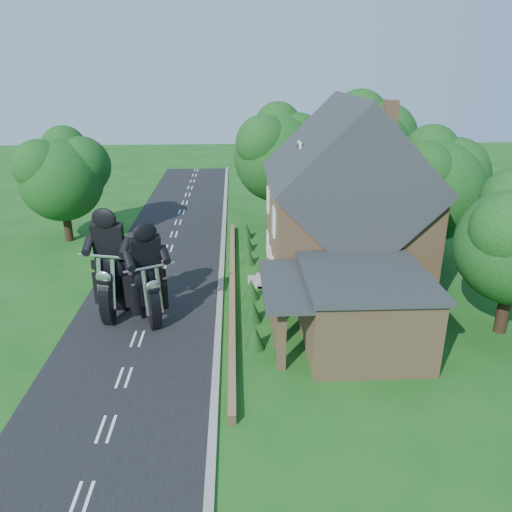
{
  "coord_description": "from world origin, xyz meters",
  "views": [
    {
      "loc": [
        4.52,
        -19.98,
        11.62
      ],
      "look_at": [
        5.52,
        3.01,
        2.8
      ],
      "focal_mm": 35.0,
      "sensor_mm": 36.0,
      "label": 1
    }
  ],
  "objects_px": {
    "house": "(345,208)",
    "annex": "(360,308)",
    "motorcycle_lead": "(150,309)",
    "garden_wall": "(232,288)",
    "motorcycle_follow": "(115,302)"
  },
  "relations": [
    {
      "from": "motorcycle_lead",
      "to": "motorcycle_follow",
      "type": "height_order",
      "value": "motorcycle_follow"
    },
    {
      "from": "house",
      "to": "motorcycle_follow",
      "type": "distance_m",
      "value": 12.96
    },
    {
      "from": "annex",
      "to": "motorcycle_follow",
      "type": "relative_size",
      "value": 3.9
    },
    {
      "from": "garden_wall",
      "to": "motorcycle_lead",
      "type": "height_order",
      "value": "motorcycle_lead"
    },
    {
      "from": "house",
      "to": "annex",
      "type": "bearing_deg",
      "value": -95.24
    },
    {
      "from": "house",
      "to": "motorcycle_follow",
      "type": "height_order",
      "value": "house"
    },
    {
      "from": "house",
      "to": "motorcycle_follow",
      "type": "relative_size",
      "value": 5.66
    },
    {
      "from": "annex",
      "to": "motorcycle_lead",
      "type": "relative_size",
      "value": 4.32
    },
    {
      "from": "motorcycle_lead",
      "to": "house",
      "type": "bearing_deg",
      "value": 176.91
    },
    {
      "from": "motorcycle_lead",
      "to": "garden_wall",
      "type": "bearing_deg",
      "value": -165.06
    },
    {
      "from": "house",
      "to": "motorcycle_lead",
      "type": "bearing_deg",
      "value": -155.78
    },
    {
      "from": "motorcycle_lead",
      "to": "motorcycle_follow",
      "type": "relative_size",
      "value": 0.9
    },
    {
      "from": "garden_wall",
      "to": "annex",
      "type": "relative_size",
      "value": 3.12
    },
    {
      "from": "motorcycle_follow",
      "to": "annex",
      "type": "bearing_deg",
      "value": 178.96
    },
    {
      "from": "garden_wall",
      "to": "annex",
      "type": "xyz_separation_m",
      "value": [
        5.57,
        -5.8,
        1.57
      ]
    }
  ]
}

